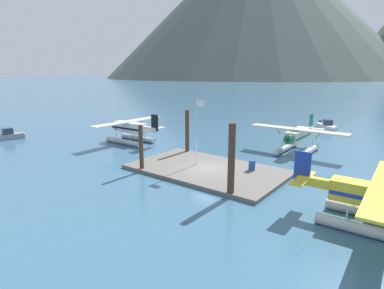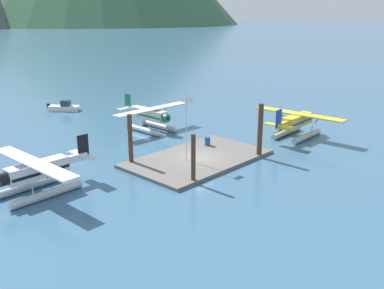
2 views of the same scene
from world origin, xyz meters
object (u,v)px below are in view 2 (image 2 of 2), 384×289
(seaplane_yellow_stbd_aft, at_px, (297,123))
(boat_white_open_north, at_px, (65,107))
(seaplane_white_port_fwd, at_px, (38,174))
(fuel_drum, at_px, (207,141))
(flagpole, at_px, (187,120))
(mooring_buoy, at_px, (281,128))
(seaplane_cream_bow_right, at_px, (150,117))

(seaplane_yellow_stbd_aft, height_order, boat_white_open_north, seaplane_yellow_stbd_aft)
(seaplane_white_port_fwd, bearing_deg, fuel_drum, -5.74)
(seaplane_white_port_fwd, bearing_deg, flagpole, -14.74)
(fuel_drum, bearing_deg, mooring_buoy, -10.05)
(flagpole, distance_m, seaplane_yellow_stbd_aft, 15.15)
(mooring_buoy, bearing_deg, flagpole, 178.89)
(seaplane_white_port_fwd, bearing_deg, seaplane_cream_bow_right, 22.93)
(boat_white_open_north, bearing_deg, fuel_drum, -88.56)
(fuel_drum, relative_size, boat_white_open_north, 0.21)
(seaplane_white_port_fwd, relative_size, boat_white_open_north, 2.48)
(flagpole, distance_m, fuel_drum, 5.99)
(seaplane_white_port_fwd, bearing_deg, seaplane_yellow_stbd_aft, -12.98)
(mooring_buoy, height_order, seaplane_white_port_fwd, seaplane_white_port_fwd)
(seaplane_white_port_fwd, xyz_separation_m, boat_white_open_north, (16.96, 24.65, -1.09))
(fuel_drum, xyz_separation_m, boat_white_open_north, (-0.67, 26.43, -0.25))
(seaplane_yellow_stbd_aft, xyz_separation_m, boat_white_open_north, (-10.62, 31.01, -1.09))
(mooring_buoy, xyz_separation_m, seaplane_white_port_fwd, (-28.54, 3.71, 1.21))
(fuel_drum, bearing_deg, seaplane_yellow_stbd_aft, -24.75)
(flagpole, bearing_deg, seaplane_yellow_stbd_aft, -11.41)
(fuel_drum, bearing_deg, seaplane_white_port_fwd, 174.26)
(flagpole, xyz_separation_m, seaplane_yellow_stbd_aft, (14.65, -2.96, -2.50))
(seaplane_cream_bow_right, distance_m, seaplane_white_port_fwd, 19.82)
(mooring_buoy, xyz_separation_m, boat_white_open_north, (-11.58, 28.36, 0.12))
(mooring_buoy, xyz_separation_m, seaplane_yellow_stbd_aft, (-0.96, -2.65, 1.21))
(seaplane_cream_bow_right, relative_size, seaplane_white_port_fwd, 1.00)
(boat_white_open_north, bearing_deg, seaplane_cream_bow_right, -85.63)
(seaplane_yellow_stbd_aft, bearing_deg, fuel_drum, 155.25)
(seaplane_yellow_stbd_aft, relative_size, boat_white_open_north, 2.48)
(seaplane_cream_bow_right, xyz_separation_m, boat_white_open_north, (-1.29, 16.93, -1.09))
(flagpole, xyz_separation_m, boat_white_open_north, (4.03, 28.06, -3.59))
(flagpole, xyz_separation_m, seaplane_cream_bow_right, (5.32, 11.13, -2.50))
(fuel_drum, distance_m, mooring_buoy, 11.09)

